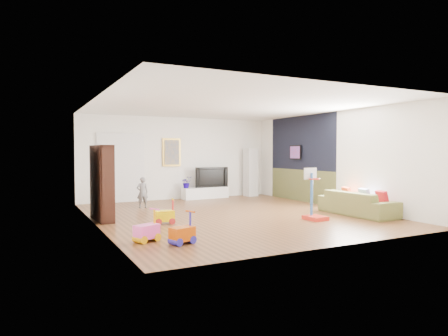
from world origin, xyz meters
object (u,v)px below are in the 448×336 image
media_console (205,193)px  bookshelf (102,183)px  basketball_hoop (315,194)px  sofa (357,203)px

media_console → bookshelf: (-3.86, -2.83, 0.67)m
bookshelf → basketball_hoop: bookshelf is taller
media_console → basketball_hoop: basketball_hoop is taller
bookshelf → sofa: 6.18m
sofa → basketball_hoop: bearing=93.0°
media_console → bookshelf: 4.83m
bookshelf → sofa: (5.79, -2.07, -0.56)m
basketball_hoop → sofa: bearing=2.9°
basketball_hoop → media_console: bearing=94.9°
bookshelf → basketball_hoop: size_ratio=1.43×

